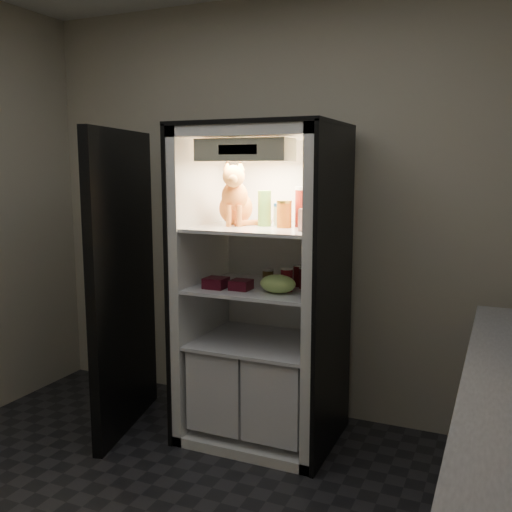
{
  "coord_description": "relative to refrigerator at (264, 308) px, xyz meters",
  "views": [
    {
      "loc": [
        1.29,
        -1.69,
        1.63
      ],
      "look_at": [
        -0.03,
        1.32,
        1.12
      ],
      "focal_mm": 40.0,
      "sensor_mm": 36.0,
      "label": 1
    }
  ],
  "objects": [
    {
      "name": "grape_bag",
      "position": [
        0.16,
        -0.19,
        0.2
      ],
      "size": [
        0.21,
        0.15,
        0.1
      ],
      "primitive_type": "ellipsoid",
      "color": "#85B253",
      "rests_on": "refrigerator"
    },
    {
      "name": "berry_box_left",
      "position": [
        -0.21,
        -0.22,
        0.18
      ],
      "size": [
        0.12,
        0.12,
        0.06
      ],
      "primitive_type": "cube",
      "color": "#4F0D19",
      "rests_on": "refrigerator"
    },
    {
      "name": "room_shell",
      "position": [
        0.0,
        -1.38,
        0.83
      ],
      "size": [
        3.6,
        3.6,
        3.6
      ],
      "color": "white",
      "rests_on": "floor"
    },
    {
      "name": "cream_carton",
      "position": [
        0.32,
        -0.18,
        0.56
      ],
      "size": [
        0.07,
        0.07,
        0.12
      ],
      "primitive_type": "cube",
      "color": "white",
      "rests_on": "refrigerator"
    },
    {
      "name": "condiment_jar",
      "position": [
        0.02,
        -0.0,
        0.2
      ],
      "size": [
        0.07,
        0.07,
        0.09
      ],
      "color": "#513B17",
      "rests_on": "refrigerator"
    },
    {
      "name": "fridge_door",
      "position": [
        -0.83,
        -0.26,
        0.12
      ],
      "size": [
        0.26,
        0.86,
        1.85
      ],
      "rotation": [
        0.0,
        0.0,
        0.23
      ],
      "color": "black",
      "rests_on": "floor"
    },
    {
      "name": "soda_can_b",
      "position": [
        0.26,
        -0.02,
        0.21
      ],
      "size": [
        0.06,
        0.06,
        0.12
      ],
      "color": "black",
      "rests_on": "refrigerator"
    },
    {
      "name": "soda_can_c",
      "position": [
        0.19,
        -0.14,
        0.21
      ],
      "size": [
        0.07,
        0.07,
        0.13
      ],
      "color": "black",
      "rests_on": "refrigerator"
    },
    {
      "name": "mayo_tub",
      "position": [
        0.09,
        0.05,
        0.56
      ],
      "size": [
        0.09,
        0.09,
        0.13
      ],
      "color": "white",
      "rests_on": "refrigerator"
    },
    {
      "name": "parmesan_shaker",
      "position": [
        0.01,
        -0.03,
        0.6
      ],
      "size": [
        0.08,
        0.08,
        0.21
      ],
      "color": "green",
      "rests_on": "refrigerator"
    },
    {
      "name": "berry_box_right",
      "position": [
        -0.06,
        -0.2,
        0.18
      ],
      "size": [
        0.11,
        0.11,
        0.06
      ],
      "primitive_type": "cube",
      "color": "#4F0D19",
      "rests_on": "refrigerator"
    },
    {
      "name": "soda_can_a",
      "position": [
        0.21,
        0.02,
        0.21
      ],
      "size": [
        0.07,
        0.07,
        0.12
      ],
      "color": "black",
      "rests_on": "refrigerator"
    },
    {
      "name": "salsa_jar",
      "position": [
        0.14,
        -0.06,
        0.58
      ],
      "size": [
        0.09,
        0.09,
        0.15
      ],
      "color": "maroon",
      "rests_on": "refrigerator"
    },
    {
      "name": "tabby_cat",
      "position": [
        -0.17,
        -0.03,
        0.64
      ],
      "size": [
        0.35,
        0.38,
        0.38
      ],
      "rotation": [
        0.0,
        0.0,
        0.37
      ],
      "color": "#D9531B",
      "rests_on": "refrigerator"
    },
    {
      "name": "pepper_jar",
      "position": [
        0.25,
        0.03,
        0.61
      ],
      "size": [
        0.14,
        0.14,
        0.23
      ],
      "color": "#AA2116",
      "rests_on": "refrigerator"
    },
    {
      "name": "refrigerator",
      "position": [
        0.0,
        0.0,
        0.0
      ],
      "size": [
        0.9,
        0.72,
        1.88
      ],
      "color": "white",
      "rests_on": "floor"
    }
  ]
}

